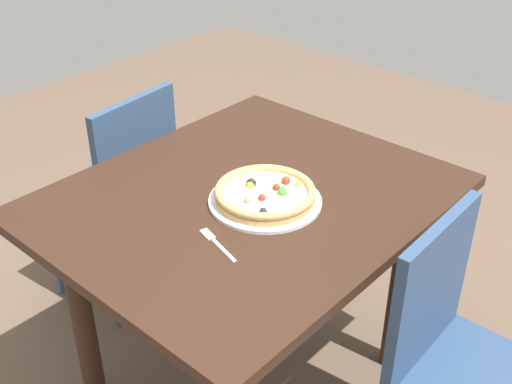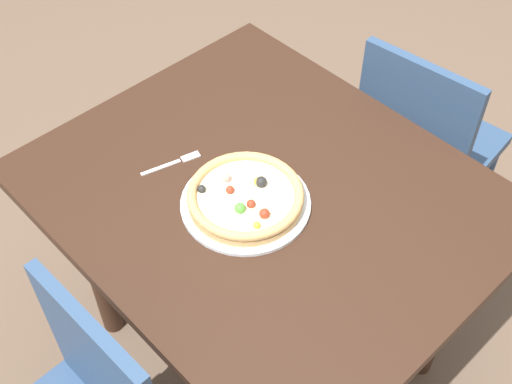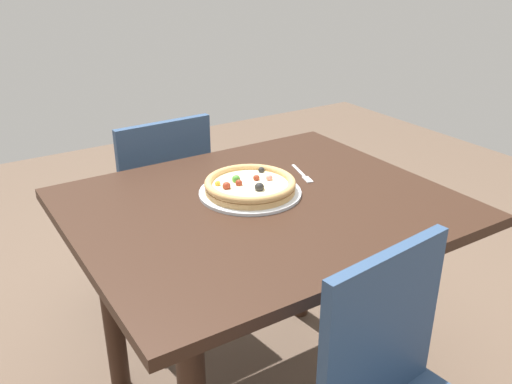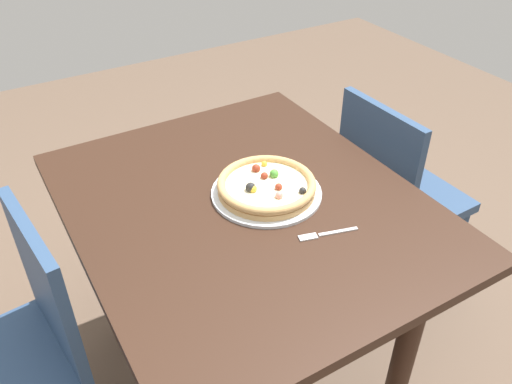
% 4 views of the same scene
% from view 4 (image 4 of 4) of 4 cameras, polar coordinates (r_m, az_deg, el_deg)
% --- Properties ---
extents(ground_plane, '(6.00, 6.00, 0.00)m').
position_cam_4_polar(ground_plane, '(2.07, -0.87, -18.42)').
color(ground_plane, brown).
extents(dining_table, '(1.13, 0.95, 0.78)m').
position_cam_4_polar(dining_table, '(1.59, -1.08, -4.70)').
color(dining_table, '#331E14').
rests_on(dining_table, ground).
extents(chair_near, '(0.41, 0.41, 0.90)m').
position_cam_4_polar(chair_near, '(2.08, 14.63, -0.25)').
color(chair_near, navy).
rests_on(chair_near, ground).
extents(chair_far, '(0.44, 0.44, 0.90)m').
position_cam_4_polar(chair_far, '(1.61, -24.33, -15.86)').
color(chair_far, navy).
rests_on(chair_far, ground).
extents(plate, '(0.32, 0.32, 0.01)m').
position_cam_4_polar(plate, '(1.54, 1.12, -0.05)').
color(plate, silver).
rests_on(plate, dining_table).
extents(pizza, '(0.29, 0.29, 0.05)m').
position_cam_4_polar(pizza, '(1.52, 1.12, 0.73)').
color(pizza, tan).
rests_on(pizza, plate).
extents(fork, '(0.06, 0.16, 0.00)m').
position_cam_4_polar(fork, '(1.41, 7.28, -4.57)').
color(fork, silver).
rests_on(fork, dining_table).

